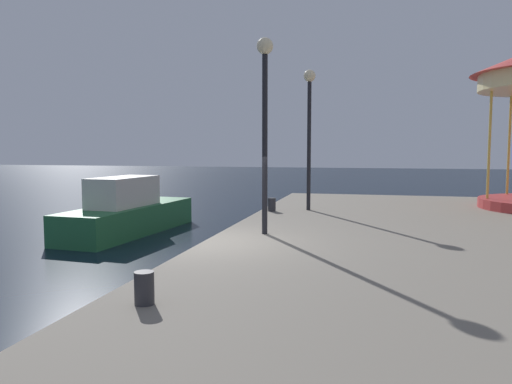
{
  "coord_description": "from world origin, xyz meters",
  "views": [
    {
      "loc": [
        3.33,
        -9.36,
        2.68
      ],
      "look_at": [
        0.08,
        4.18,
        1.44
      ],
      "focal_mm": 34.45,
      "sensor_mm": 36.0,
      "label": 1
    }
  ],
  "objects_px": {
    "motorboat_green": "(128,213)",
    "lamp_post_far_end": "(309,115)",
    "lamp_post_mid_promenade": "(265,101)",
    "bollard_south": "(272,205)",
    "bollard_north": "(144,288)"
  },
  "relations": [
    {
      "from": "motorboat_green",
      "to": "bollard_south",
      "type": "relative_size",
      "value": 14.4
    },
    {
      "from": "motorboat_green",
      "to": "lamp_post_mid_promenade",
      "type": "relative_size",
      "value": 1.36
    },
    {
      "from": "motorboat_green",
      "to": "bollard_south",
      "type": "distance_m",
      "value": 4.59
    },
    {
      "from": "bollard_north",
      "to": "bollard_south",
      "type": "relative_size",
      "value": 1.0
    },
    {
      "from": "lamp_post_far_end",
      "to": "bollard_south",
      "type": "relative_size",
      "value": 10.58
    },
    {
      "from": "bollard_north",
      "to": "lamp_post_mid_promenade",
      "type": "bearing_deg",
      "value": 86.14
    },
    {
      "from": "bollard_north",
      "to": "bollard_south",
      "type": "bearing_deg",
      "value": 91.86
    },
    {
      "from": "lamp_post_mid_promenade",
      "to": "bollard_south",
      "type": "relative_size",
      "value": 10.61
    },
    {
      "from": "lamp_post_mid_promenade",
      "to": "bollard_south",
      "type": "distance_m",
      "value": 4.77
    },
    {
      "from": "lamp_post_far_end",
      "to": "lamp_post_mid_promenade",
      "type": "bearing_deg",
      "value": -95.06
    },
    {
      "from": "lamp_post_mid_promenade",
      "to": "bollard_north",
      "type": "bearing_deg",
      "value": -93.86
    },
    {
      "from": "motorboat_green",
      "to": "lamp_post_far_end",
      "type": "bearing_deg",
      "value": 9.35
    },
    {
      "from": "lamp_post_mid_promenade",
      "to": "bollard_south",
      "type": "bearing_deg",
      "value": 99.38
    },
    {
      "from": "bollard_south",
      "to": "motorboat_green",
      "type": "bearing_deg",
      "value": -175.4
    },
    {
      "from": "lamp_post_mid_promenade",
      "to": "lamp_post_far_end",
      "type": "bearing_deg",
      "value": 84.94
    }
  ]
}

